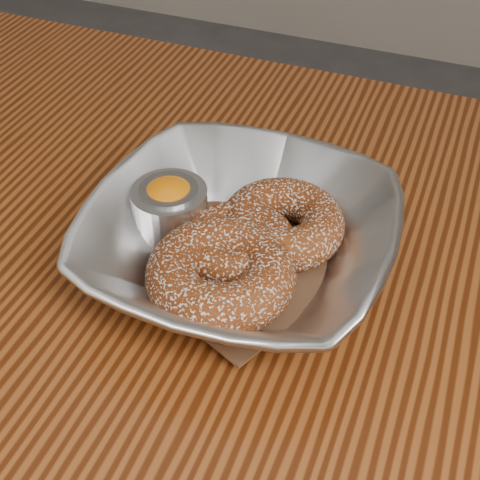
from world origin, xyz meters
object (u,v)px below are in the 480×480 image
(serving_bowl, at_px, (240,242))
(donut_front, at_px, (221,274))
(ramekin, at_px, (170,208))
(table, at_px, (240,421))
(donut_extra, at_px, (239,245))
(donut_back, at_px, (282,223))

(serving_bowl, xyz_separation_m, donut_front, (0.00, -0.04, 0.00))
(serving_bowl, bearing_deg, ramekin, 168.59)
(table, height_order, donut_extra, donut_extra)
(serving_bowl, bearing_deg, donut_front, -89.98)
(table, relative_size, donut_front, 11.11)
(table, height_order, donut_front, donut_front)
(table, distance_m, serving_bowl, 0.15)
(table, relative_size, donut_extra, 13.53)
(donut_back, bearing_deg, donut_front, -107.81)
(donut_back, distance_m, donut_front, 0.07)
(serving_bowl, height_order, donut_back, serving_bowl)
(donut_extra, bearing_deg, ramekin, 167.69)
(donut_front, bearing_deg, serving_bowl, 90.02)
(donut_front, height_order, donut_extra, donut_front)
(table, height_order, ramekin, ramekin)
(donut_extra, relative_size, ramekin, 1.47)
(donut_extra, xyz_separation_m, ramekin, (-0.06, 0.01, 0.01))
(table, xyz_separation_m, ramekin, (-0.09, 0.08, 0.13))
(donut_extra, height_order, ramekin, ramekin)
(serving_bowl, xyz_separation_m, donut_back, (0.02, 0.03, -0.00))
(donut_back, bearing_deg, donut_extra, -124.70)
(table, distance_m, donut_back, 0.16)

